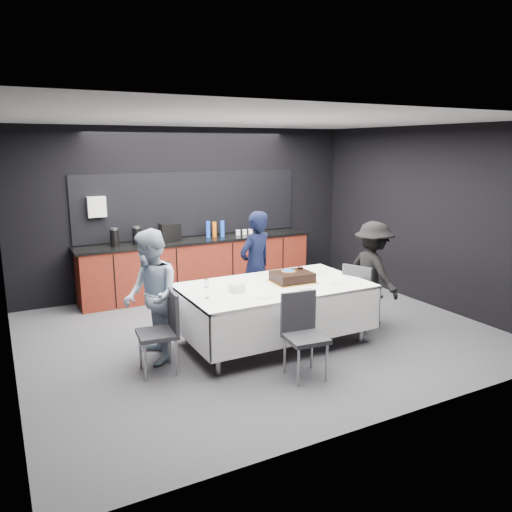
{
  "coord_description": "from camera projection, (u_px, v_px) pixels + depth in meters",
  "views": [
    {
      "loc": [
        -3.03,
        -5.63,
        2.48
      ],
      "look_at": [
        0.0,
        0.1,
        1.05
      ],
      "focal_mm": 35.0,
      "sensor_mm": 36.0,
      "label": 1
    }
  ],
  "objects": [
    {
      "name": "ground",
      "position": [
        259.0,
        333.0,
        6.78
      ],
      "size": [
        6.0,
        6.0,
        0.0
      ],
      "primitive_type": "plane",
      "color": "#47464C",
      "rests_on": "ground"
    },
    {
      "name": "room_shell",
      "position": [
        260.0,
        196.0,
        6.38
      ],
      "size": [
        6.04,
        5.04,
        2.82
      ],
      "color": "white",
      "rests_on": "ground"
    },
    {
      "name": "kitchenette",
      "position": [
        198.0,
        261.0,
        8.57
      ],
      "size": [
        4.1,
        0.64,
        2.05
      ],
      "color": "#5B180E",
      "rests_on": "ground"
    },
    {
      "name": "party_table",
      "position": [
        274.0,
        295.0,
        6.29
      ],
      "size": [
        2.32,
        1.32,
        0.78
      ],
      "color": "#99999E",
      "rests_on": "ground"
    },
    {
      "name": "cake_assembly",
      "position": [
        292.0,
        277.0,
        6.37
      ],
      "size": [
        0.54,
        0.45,
        0.17
      ],
      "color": "yellow",
      "rests_on": "party_table"
    },
    {
      "name": "plate_stack",
      "position": [
        237.0,
        287.0,
        5.96
      ],
      "size": [
        0.21,
        0.21,
        0.1
      ],
      "primitive_type": "cylinder",
      "color": "white",
      "rests_on": "party_table"
    },
    {
      "name": "loose_plate_near",
      "position": [
        264.0,
        297.0,
        5.73
      ],
      "size": [
        0.18,
        0.18,
        0.01
      ],
      "primitive_type": "cylinder",
      "color": "white",
      "rests_on": "party_table"
    },
    {
      "name": "loose_plate_right_a",
      "position": [
        319.0,
        273.0,
        6.83
      ],
      "size": [
        0.22,
        0.22,
        0.01
      ],
      "primitive_type": "cylinder",
      "color": "white",
      "rests_on": "party_table"
    },
    {
      "name": "loose_plate_right_b",
      "position": [
        339.0,
        284.0,
        6.29
      ],
      "size": [
        0.2,
        0.2,
        0.01
      ],
      "primitive_type": "cylinder",
      "color": "white",
      "rests_on": "party_table"
    },
    {
      "name": "loose_plate_far",
      "position": [
        264.0,
        275.0,
        6.71
      ],
      "size": [
        0.18,
        0.18,
        0.01
      ],
      "primitive_type": "cylinder",
      "color": "white",
      "rests_on": "party_table"
    },
    {
      "name": "fork_pile",
      "position": [
        304.0,
        289.0,
        6.04
      ],
      "size": [
        0.17,
        0.11,
        0.03
      ],
      "primitive_type": "cube",
      "rotation": [
        0.0,
        0.0,
        -0.07
      ],
      "color": "white",
      "rests_on": "party_table"
    },
    {
      "name": "champagne_flute",
      "position": [
        206.0,
        285.0,
        5.67
      ],
      "size": [
        0.06,
        0.06,
        0.22
      ],
      "color": "white",
      "rests_on": "party_table"
    },
    {
      "name": "chair_left",
      "position": [
        164.0,
        326.0,
        5.52
      ],
      "size": [
        0.46,
        0.46,
        0.92
      ],
      "color": "#2D2C31",
      "rests_on": "ground"
    },
    {
      "name": "chair_right",
      "position": [
        360.0,
        292.0,
        6.78
      ],
      "size": [
        0.55,
        0.55,
        0.92
      ],
      "color": "#2D2C31",
      "rests_on": "ground"
    },
    {
      "name": "chair_near",
      "position": [
        302.0,
        328.0,
        5.44
      ],
      "size": [
        0.46,
        0.46,
        0.92
      ],
      "color": "#2D2C31",
      "rests_on": "ground"
    },
    {
      "name": "person_center",
      "position": [
        256.0,
        266.0,
        7.15
      ],
      "size": [
        0.67,
        0.55,
        1.59
      ],
      "primitive_type": "imported",
      "rotation": [
        0.0,
        0.0,
        3.48
      ],
      "color": "black",
      "rests_on": "ground"
    },
    {
      "name": "person_left",
      "position": [
        151.0,
        297.0,
        5.74
      ],
      "size": [
        0.64,
        0.8,
        1.57
      ],
      "primitive_type": "imported",
      "rotation": [
        0.0,
        0.0,
        -1.64
      ],
      "color": "#9DAFC6",
      "rests_on": "ground"
    },
    {
      "name": "person_right",
      "position": [
        373.0,
        273.0,
        7.04
      ],
      "size": [
        0.56,
        0.95,
        1.46
      ],
      "primitive_type": "imported",
      "rotation": [
        0.0,
        0.0,
        1.55
      ],
      "color": "black",
      "rests_on": "ground"
    }
  ]
}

